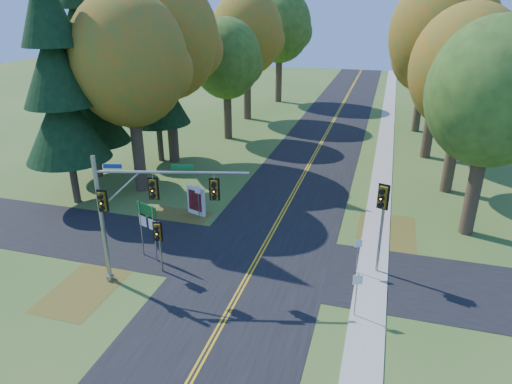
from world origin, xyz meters
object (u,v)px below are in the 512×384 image
(east_signal_pole, at_px, (382,207))
(route_sign_cluster, at_px, (147,220))
(traffic_mast, at_px, (137,204))
(info_kiosk, at_px, (196,201))

(east_signal_pole, distance_m, route_sign_cluster, 12.32)
(traffic_mast, relative_size, route_sign_cluster, 2.14)
(east_signal_pole, relative_size, route_sign_cluster, 1.51)
(traffic_mast, bearing_deg, info_kiosk, 79.70)
(traffic_mast, bearing_deg, route_sign_cluster, 96.90)
(east_signal_pole, xyz_separation_m, route_sign_cluster, (-12.09, -1.91, -1.47))
(east_signal_pole, height_order, route_sign_cluster, east_signal_pole)
(east_signal_pole, distance_m, info_kiosk, 12.82)
(route_sign_cluster, bearing_deg, info_kiosk, 109.29)
(route_sign_cluster, xyz_separation_m, info_kiosk, (0.25, 5.93, -1.39))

